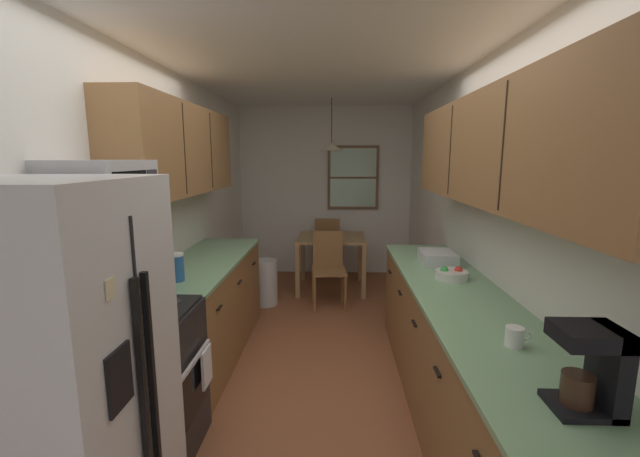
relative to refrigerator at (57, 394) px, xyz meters
name	(u,v)px	position (x,y,z in m)	size (l,w,h in m)	color
ground_plane	(318,347)	(0.95, 2.19, -0.86)	(12.00, 12.00, 0.00)	brown
wall_left	(171,215)	(-0.40, 2.19, 0.42)	(0.10, 9.00, 2.55)	white
wall_right	(469,216)	(2.30, 2.19, 0.42)	(0.10, 9.00, 2.55)	white
wall_back	(325,191)	(0.95, 4.84, 0.42)	(4.40, 0.10, 2.55)	white
ceiling_slab	(318,62)	(0.95, 2.19, 1.73)	(4.40, 9.00, 0.08)	white
refrigerator	(57,394)	(0.00, 0.00, 0.00)	(0.74, 0.76, 1.72)	silver
stove_range	(139,384)	(-0.05, 0.72, -0.39)	(0.66, 0.64, 1.10)	black
microwave_over_range	(102,189)	(-0.16, 0.72, 0.76)	(0.39, 0.57, 0.31)	silver
counter_left	(207,308)	(-0.05, 2.00, -0.41)	(0.64, 1.92, 0.90)	olive
upper_cabinets_left	(180,150)	(-0.19, 1.95, 0.99)	(0.33, 2.00, 0.73)	olive
counter_right	(459,359)	(1.95, 1.14, -0.41)	(0.64, 3.13, 0.90)	olive
upper_cabinets_right	(499,149)	(2.09, 1.09, 0.98)	(0.33, 2.81, 0.68)	olive
dining_table	(331,245)	(1.05, 3.96, -0.23)	(0.90, 0.84, 0.74)	#A87F51
dining_chair_near	(329,265)	(1.03, 3.33, -0.36)	(0.44, 0.44, 0.90)	olive
dining_chair_far	(328,244)	(0.99, 4.59, -0.36)	(0.43, 0.43, 0.90)	olive
pendant_light	(332,147)	(1.05, 3.96, 1.08)	(0.32, 0.32, 0.67)	black
back_window	(353,178)	(1.37, 4.77, 0.63)	(0.77, 0.05, 0.96)	brown
trash_bin	(265,282)	(0.25, 3.33, -0.58)	(0.31, 0.31, 0.55)	silver
storage_canister	(176,267)	(-0.05, 1.38, 0.14)	(0.12, 0.12, 0.20)	#265999
dish_towel	(207,367)	(0.31, 0.88, -0.36)	(0.02, 0.16, 0.24)	white
coffee_maker	(594,367)	(2.02, -0.08, 0.21)	(0.22, 0.18, 0.31)	black
mug_by_coffeemaker	(515,337)	(1.96, 0.41, 0.09)	(0.12, 0.09, 0.09)	white
fruit_bowl	(451,274)	(1.97, 1.51, 0.08)	(0.24, 0.24, 0.09)	silver
dish_rack	(437,257)	(1.98, 1.97, 0.09)	(0.28, 0.34, 0.10)	silver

